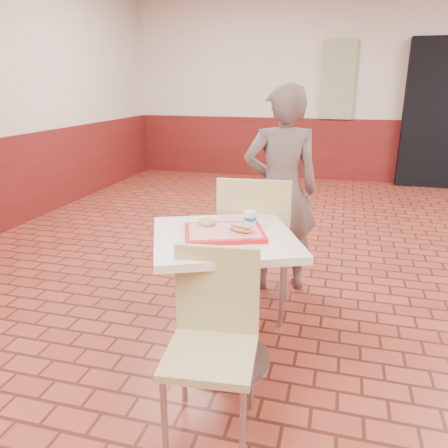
% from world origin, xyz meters
% --- Properties ---
extents(room_shell, '(8.01, 10.01, 3.01)m').
position_xyz_m(room_shell, '(0.00, 0.00, 1.50)').
color(room_shell, maroon).
rests_on(room_shell, ground).
extents(wainscot_band, '(8.00, 10.00, 1.00)m').
position_xyz_m(wainscot_band, '(0.00, 0.00, 0.50)').
color(wainscot_band, '#591411').
rests_on(wainscot_band, ground).
extents(promo_poster, '(0.50, 0.03, 1.20)m').
position_xyz_m(promo_poster, '(-0.60, 4.94, 1.60)').
color(promo_poster, gray).
rests_on(promo_poster, wainscot_band).
extents(main_table, '(0.74, 0.74, 0.78)m').
position_xyz_m(main_table, '(-1.03, -0.36, 0.53)').
color(main_table, beige).
rests_on(main_table, ground).
extents(chair_main_front, '(0.43, 0.43, 0.86)m').
position_xyz_m(chair_main_front, '(-0.95, -0.83, 0.48)').
color(chair_main_front, tan).
rests_on(chair_main_front, ground).
extents(chair_main_back, '(0.49, 0.49, 1.00)m').
position_xyz_m(chair_main_back, '(-0.97, 0.20, 0.56)').
color(chair_main_back, tan).
rests_on(chair_main_back, ground).
extents(customer, '(0.65, 0.52, 1.57)m').
position_xyz_m(customer, '(-0.88, 0.72, 0.78)').
color(customer, '#65544F').
rests_on(customer, ground).
extents(serving_tray, '(0.42, 0.33, 0.03)m').
position_xyz_m(serving_tray, '(-1.03, -0.36, 0.80)').
color(serving_tray, red).
rests_on(serving_tray, main_table).
extents(ring_donut, '(0.12, 0.12, 0.03)m').
position_xyz_m(ring_donut, '(-1.14, -0.29, 0.83)').
color(ring_donut, gold).
rests_on(ring_donut, serving_tray).
extents(long_john_donut, '(0.14, 0.11, 0.04)m').
position_xyz_m(long_john_donut, '(-0.94, -0.36, 0.83)').
color(long_john_donut, '#C7843A').
rests_on(long_john_donut, serving_tray).
extents(paper_cup, '(0.07, 0.07, 0.09)m').
position_xyz_m(paper_cup, '(-0.91, -0.26, 0.85)').
color(paper_cup, white).
rests_on(paper_cup, serving_tray).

